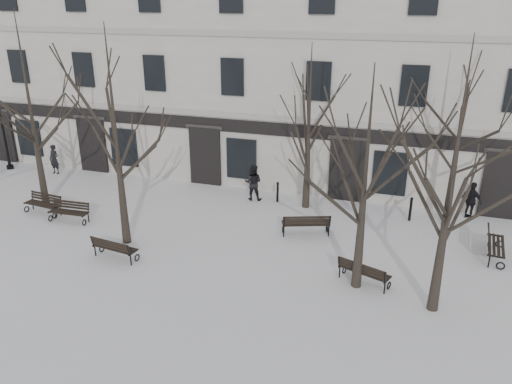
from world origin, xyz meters
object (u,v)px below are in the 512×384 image
at_px(tree_3, 454,165).
at_px(tree_1, 113,113).
at_px(bench_1, 114,248).
at_px(bench_0, 44,203).
at_px(bench_3, 69,211).
at_px(bench_2, 364,271).
at_px(lamp_post, 7,133).
at_px(bench_4, 306,223).
at_px(tree_2, 367,155).
at_px(bench_5, 494,244).

bearing_deg(tree_3, tree_1, 174.57).
bearing_deg(bench_1, bench_0, -19.37).
bearing_deg(tree_1, tree_3, -5.43).
height_order(tree_1, bench_3, tree_1).
distance_m(tree_3, bench_2, 4.74).
xyz_separation_m(tree_1, tree_3, (11.20, -1.06, -0.46)).
height_order(bench_1, lamp_post, lamp_post).
height_order(tree_1, bench_0, tree_1).
height_order(tree_1, bench_4, tree_1).
height_order(tree_1, bench_2, tree_1).
distance_m(bench_0, lamp_post, 7.37).
distance_m(tree_3, bench_3, 15.21).
bearing_deg(tree_2, bench_3, 173.31).
bearing_deg(bench_5, tree_1, 108.47).
relative_size(tree_1, bench_1, 4.59).
distance_m(tree_3, bench_4, 7.30).
bearing_deg(tree_1, bench_2, -1.78).
height_order(tree_2, tree_3, tree_3).
bearing_deg(bench_5, bench_1, 114.13).
xyz_separation_m(tree_3, bench_2, (-2.18, 0.78, -4.13)).
height_order(bench_0, lamp_post, lamp_post).
bearing_deg(bench_2, bench_5, -122.09).
height_order(tree_3, bench_4, tree_3).
bearing_deg(bench_3, tree_1, -19.42).
height_order(bench_3, lamp_post, lamp_post).
xyz_separation_m(tree_2, bench_0, (-13.72, 1.78, -4.00)).
height_order(bench_0, bench_4, bench_4).
xyz_separation_m(tree_2, lamp_post, (-19.38, 6.22, -2.42)).
distance_m(tree_3, bench_1, 11.65).
bearing_deg(bench_5, bench_4, 98.54).
height_order(bench_3, bench_5, bench_5).
distance_m(tree_2, bench_3, 12.85).
distance_m(tree_1, tree_3, 11.26).
height_order(bench_5, lamp_post, lamp_post).
bearing_deg(tree_3, bench_1, -178.68).
height_order(bench_4, bench_5, bench_5).
relative_size(bench_3, bench_4, 0.88).
relative_size(bench_3, bench_5, 0.89).
bearing_deg(tree_1, bench_4, 22.51).
height_order(bench_2, lamp_post, lamp_post).
height_order(bench_1, bench_4, bench_4).
relative_size(bench_4, lamp_post, 0.55).
bearing_deg(bench_5, tree_2, 133.53).
bearing_deg(bench_2, bench_0, 13.73).
bearing_deg(tree_2, lamp_post, 162.22).
xyz_separation_m(bench_1, bench_4, (6.15, 3.99, 0.05)).
bearing_deg(tree_3, tree_2, 165.64).
bearing_deg(tree_3, lamp_post, 162.58).
xyz_separation_m(bench_0, bench_3, (1.59, -0.36, -0.01)).
bearing_deg(bench_0, tree_1, -8.39).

